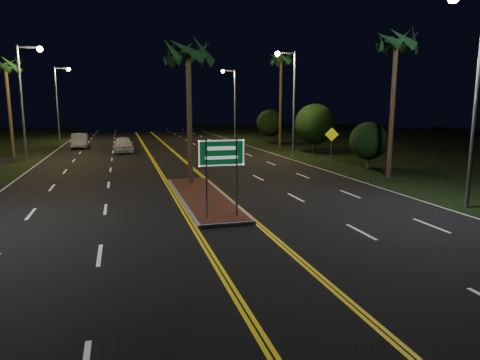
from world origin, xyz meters
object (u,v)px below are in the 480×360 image
object	(u,v)px
streetlight_left_far	(60,95)
streetlight_right_far	(232,96)
streetlight_right_mid	(290,91)
shrub_mid	(315,124)
palm_right_near	(396,42)
warning_sign	(332,139)
palm_left_far	(5,66)
streetlight_left_mid	(26,90)
shrub_near	(369,141)
car_near	(123,143)
median_island	(202,197)
streetlight_right_near	(471,77)
palm_right_far	(281,60)
palm_median	(188,53)
car_far	(79,139)
highway_sign	(222,161)
shrub_far	(270,123)

from	to	relation	value
streetlight_left_far	streetlight_right_far	bearing A→B (deg)	-5.38
streetlight_right_mid	shrub_mid	world-z (taller)	streetlight_right_mid
palm_right_near	warning_sign	world-z (taller)	palm_right_near
streetlight_right_far	palm_left_far	size ratio (longest dim) A/B	1.02
streetlight_left_mid	streetlight_right_far	size ratio (longest dim) A/B	1.00
shrub_near	car_near	bearing A→B (deg)	137.98
median_island	streetlight_right_near	bearing A→B (deg)	-25.23
shrub_mid	palm_right_far	bearing A→B (deg)	101.31
streetlight_left_mid	shrub_mid	xyz separation A→B (m)	(24.61, 0.00, -2.93)
streetlight_left_far	palm_median	distance (m)	35.18
streetlight_left_mid	warning_sign	bearing A→B (deg)	-12.71
shrub_near	car_far	bearing A→B (deg)	135.16
streetlight_left_far	car_near	size ratio (longest dim) A/B	1.68
streetlight_left_far	car_near	bearing A→B (deg)	-64.14
highway_sign	shrub_far	size ratio (longest dim) A/B	0.81
shrub_far	warning_sign	size ratio (longest dim) A/B	1.48
streetlight_right_far	palm_median	size ratio (longest dim) A/B	1.08
palm_median	palm_left_far	distance (m)	21.69
streetlight_left_far	shrub_near	bearing A→B (deg)	-51.21
palm_right_far	warning_sign	distance (m)	13.52
shrub_near	shrub_far	world-z (taller)	shrub_far
shrub_near	highway_sign	bearing A→B (deg)	-140.31
streetlight_left_mid	car_far	size ratio (longest dim) A/B	1.73
streetlight_left_far	car_far	world-z (taller)	streetlight_left_far
highway_sign	palm_right_near	xyz separation A→B (m)	(12.50, 7.20, 5.81)
streetlight_left_mid	streetlight_left_far	xyz separation A→B (m)	(0.00, 20.00, 0.00)
car_near	shrub_far	bearing A→B (deg)	19.34
median_island	palm_right_far	size ratio (longest dim) A/B	1.00
shrub_near	warning_sign	size ratio (longest dim) A/B	1.23
shrub_near	shrub_mid	bearing A→B (deg)	87.14
shrub_near	car_far	world-z (taller)	shrub_near
palm_right_far	shrub_mid	distance (m)	8.87
streetlight_right_far	palm_right_far	size ratio (longest dim) A/B	0.87
palm_left_far	warning_sign	distance (m)	28.08
streetlight_right_mid	streetlight_right_near	bearing A→B (deg)	-90.00
median_island	streetlight_right_far	bearing A→B (deg)	73.13
median_island	car_far	size ratio (longest dim) A/B	1.97
warning_sign	palm_median	bearing A→B (deg)	-124.24
streetlight_right_mid	car_far	xyz separation A→B (m)	(-18.54, 13.31, -4.79)
palm_left_far	shrub_far	xyz separation A→B (m)	(26.60, 8.00, -5.41)
palm_left_far	warning_sign	xyz separation A→B (m)	(25.80, -9.32, -5.99)
palm_right_far	shrub_near	xyz separation A→B (m)	(0.70, -16.00, -7.20)
streetlight_right_far	palm_right_far	xyz separation A→B (m)	(2.19, -12.00, 3.49)
streetlight_left_mid	car_near	bearing A→B (deg)	36.77
highway_sign	car_near	world-z (taller)	highway_sign
palm_right_far	warning_sign	bearing A→B (deg)	-88.99
palm_right_near	shrub_far	distance (m)	26.69
highway_sign	shrub_near	world-z (taller)	highway_sign
streetlight_right_far	shrub_near	size ratio (longest dim) A/B	2.73
median_island	car_far	xyz separation A→B (m)	(-7.93, 28.31, 0.78)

